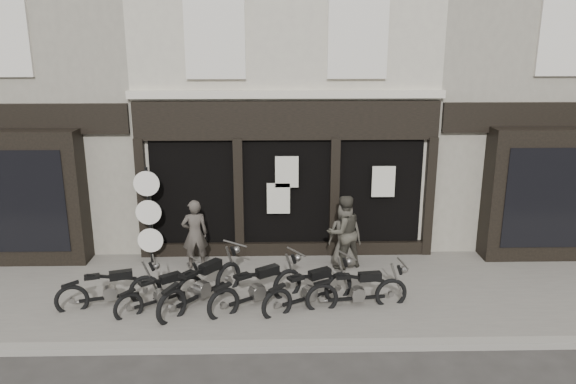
{
  "coord_description": "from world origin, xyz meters",
  "views": [
    {
      "loc": [
        -0.27,
        -10.05,
        5.38
      ],
      "look_at": [
        0.0,
        1.6,
        2.1
      ],
      "focal_mm": 35.0,
      "sensor_mm": 36.0,
      "label": 1
    }
  ],
  "objects_px": {
    "motorcycle_1": "(161,295)",
    "man_right": "(345,235)",
    "man_centre": "(343,232)",
    "motorcycle_5": "(358,293)",
    "advert_sign_post": "(149,220)",
    "motorcycle_2": "(202,288)",
    "motorcycle_0": "(111,292)",
    "man_left": "(195,234)",
    "motorcycle_3": "(258,291)",
    "motorcycle_4": "(310,292)"
  },
  "relations": [
    {
      "from": "motorcycle_1",
      "to": "man_right",
      "type": "xyz_separation_m",
      "value": [
        3.9,
        1.95,
        0.53
      ]
    },
    {
      "from": "man_centre",
      "to": "man_right",
      "type": "relative_size",
      "value": 1.12
    },
    {
      "from": "motorcycle_5",
      "to": "man_centre",
      "type": "distance_m",
      "value": 2.06
    },
    {
      "from": "man_centre",
      "to": "motorcycle_5",
      "type": "bearing_deg",
      "value": 68.74
    },
    {
      "from": "advert_sign_post",
      "to": "motorcycle_1",
      "type": "bearing_deg",
      "value": -76.36
    },
    {
      "from": "man_right",
      "to": "motorcycle_2",
      "type": "bearing_deg",
      "value": 34.44
    },
    {
      "from": "motorcycle_0",
      "to": "man_centre",
      "type": "distance_m",
      "value": 5.24
    },
    {
      "from": "motorcycle_1",
      "to": "advert_sign_post",
      "type": "distance_m",
      "value": 2.5
    },
    {
      "from": "motorcycle_2",
      "to": "man_left",
      "type": "xyz_separation_m",
      "value": [
        -0.38,
        1.83,
        0.49
      ]
    },
    {
      "from": "motorcycle_1",
      "to": "motorcycle_2",
      "type": "bearing_deg",
      "value": -27.38
    },
    {
      "from": "motorcycle_3",
      "to": "motorcycle_4",
      "type": "relative_size",
      "value": 1.0
    },
    {
      "from": "motorcycle_3",
      "to": "man_left",
      "type": "height_order",
      "value": "man_left"
    },
    {
      "from": "motorcycle_3",
      "to": "man_right",
      "type": "height_order",
      "value": "man_right"
    },
    {
      "from": "motorcycle_2",
      "to": "motorcycle_3",
      "type": "bearing_deg",
      "value": -57.33
    },
    {
      "from": "motorcycle_3",
      "to": "motorcycle_5",
      "type": "relative_size",
      "value": 0.93
    },
    {
      "from": "motorcycle_3",
      "to": "motorcycle_4",
      "type": "distance_m",
      "value": 1.04
    },
    {
      "from": "man_right",
      "to": "advert_sign_post",
      "type": "bearing_deg",
      "value": -0.1
    },
    {
      "from": "motorcycle_2",
      "to": "advert_sign_post",
      "type": "height_order",
      "value": "advert_sign_post"
    },
    {
      "from": "motorcycle_2",
      "to": "advert_sign_post",
      "type": "relative_size",
      "value": 0.82
    },
    {
      "from": "motorcycle_0",
      "to": "man_left",
      "type": "bearing_deg",
      "value": 34.47
    },
    {
      "from": "motorcycle_2",
      "to": "man_centre",
      "type": "xyz_separation_m",
      "value": [
        3.05,
        1.78,
        0.54
      ]
    },
    {
      "from": "motorcycle_1",
      "to": "man_centre",
      "type": "distance_m",
      "value": 4.35
    },
    {
      "from": "motorcycle_2",
      "to": "advert_sign_post",
      "type": "bearing_deg",
      "value": 72.01
    },
    {
      "from": "man_right",
      "to": "advert_sign_post",
      "type": "height_order",
      "value": "advert_sign_post"
    },
    {
      "from": "motorcycle_0",
      "to": "motorcycle_3",
      "type": "xyz_separation_m",
      "value": [
        2.95,
        -0.07,
        0.03
      ]
    },
    {
      "from": "motorcycle_2",
      "to": "motorcycle_4",
      "type": "distance_m",
      "value": 2.16
    },
    {
      "from": "motorcycle_1",
      "to": "man_left",
      "type": "xyz_separation_m",
      "value": [
        0.43,
        1.96,
        0.57
      ]
    },
    {
      "from": "motorcycle_2",
      "to": "motorcycle_3",
      "type": "relative_size",
      "value": 1.03
    },
    {
      "from": "motorcycle_1",
      "to": "man_centre",
      "type": "xyz_separation_m",
      "value": [
        3.85,
        1.91,
        0.62
      ]
    },
    {
      "from": "motorcycle_4",
      "to": "motorcycle_5",
      "type": "xyz_separation_m",
      "value": [
        0.97,
        -0.03,
        -0.01
      ]
    },
    {
      "from": "motorcycle_0",
      "to": "motorcycle_4",
      "type": "height_order",
      "value": "motorcycle_4"
    },
    {
      "from": "motorcycle_2",
      "to": "motorcycle_4",
      "type": "xyz_separation_m",
      "value": [
        2.16,
        -0.16,
        -0.04
      ]
    },
    {
      "from": "motorcycle_1",
      "to": "man_left",
      "type": "distance_m",
      "value": 2.08
    },
    {
      "from": "motorcycle_2",
      "to": "motorcycle_3",
      "type": "xyz_separation_m",
      "value": [
        1.11,
        -0.09,
        -0.02
      ]
    },
    {
      "from": "motorcycle_1",
      "to": "man_right",
      "type": "bearing_deg",
      "value": -9.56
    },
    {
      "from": "motorcycle_5",
      "to": "advert_sign_post",
      "type": "height_order",
      "value": "advert_sign_post"
    },
    {
      "from": "man_right",
      "to": "motorcycle_4",
      "type": "bearing_deg",
      "value": 68.66
    },
    {
      "from": "motorcycle_0",
      "to": "motorcycle_4",
      "type": "distance_m",
      "value": 4.0
    },
    {
      "from": "motorcycle_3",
      "to": "man_centre",
      "type": "height_order",
      "value": "man_centre"
    },
    {
      "from": "motorcycle_3",
      "to": "motorcycle_0",
      "type": "bearing_deg",
      "value": 144.1
    },
    {
      "from": "motorcycle_4",
      "to": "man_right",
      "type": "relative_size",
      "value": 1.25
    },
    {
      "from": "motorcycle_5",
      "to": "motorcycle_1",
      "type": "bearing_deg",
      "value": 171.35
    },
    {
      "from": "motorcycle_2",
      "to": "motorcycle_3",
      "type": "distance_m",
      "value": 1.12
    },
    {
      "from": "motorcycle_5",
      "to": "man_left",
      "type": "distance_m",
      "value": 4.08
    },
    {
      "from": "motorcycle_2",
      "to": "man_right",
      "type": "bearing_deg",
      "value": -21.97
    },
    {
      "from": "motorcycle_3",
      "to": "motorcycle_1",
      "type": "bearing_deg",
      "value": 146.41
    },
    {
      "from": "man_left",
      "to": "man_centre",
      "type": "height_order",
      "value": "man_centre"
    },
    {
      "from": "motorcycle_2",
      "to": "man_right",
      "type": "distance_m",
      "value": 3.62
    },
    {
      "from": "motorcycle_0",
      "to": "motorcycle_5",
      "type": "height_order",
      "value": "motorcycle_5"
    },
    {
      "from": "motorcycle_0",
      "to": "motorcycle_3",
      "type": "height_order",
      "value": "motorcycle_3"
    }
  ]
}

